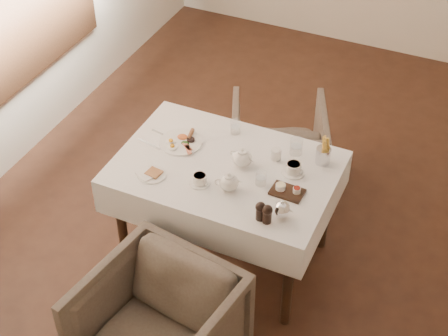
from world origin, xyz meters
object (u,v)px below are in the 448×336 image
table (225,181)px  teapot_centre (242,157)px  breakfast_plate (181,141)px  armchair_near (159,331)px  armchair_far (278,145)px

table → teapot_centre: size_ratio=8.22×
breakfast_plate → table: bearing=-0.9°
breakfast_plate → teapot_centre: teapot_centre is taller
armchair_near → armchair_far: size_ratio=1.12×
armchair_far → teapot_centre: size_ratio=4.31×
armchair_near → teapot_centre: teapot_centre is taller
armchair_near → teapot_centre: (0.06, 0.97, 0.48)m
breakfast_plate → armchair_near: bearing=-55.8°
table → teapot_centre: teapot_centre is taller
armchair_far → teapot_centre: (0.06, -0.81, 0.51)m
armchair_far → breakfast_plate: size_ratio=2.55×
table → armchair_far: 0.92m
armchair_far → breakfast_plate: (-0.36, -0.76, 0.46)m
armchair_far → teapot_centre: teapot_centre is taller
breakfast_plate → teapot_centre: (0.42, -0.05, 0.05)m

